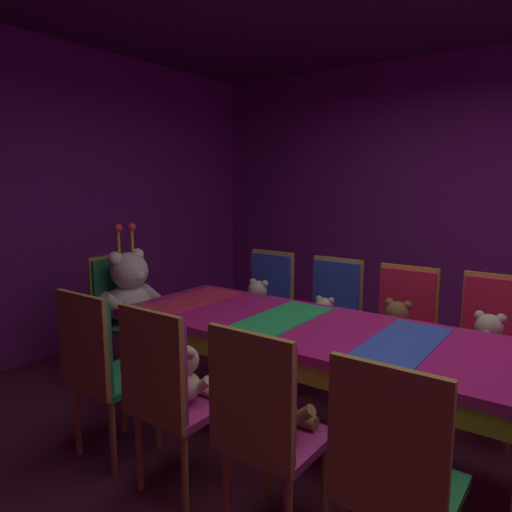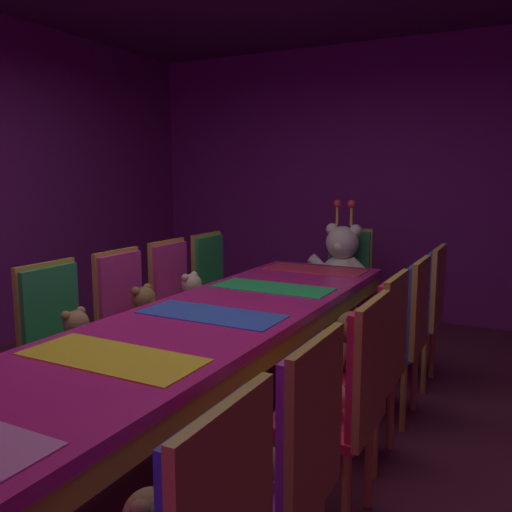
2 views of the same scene
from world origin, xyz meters
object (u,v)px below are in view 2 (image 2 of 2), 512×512
chair_right_3 (379,350)px  throne_chair (347,271)px  chair_right_2 (352,390)px  teddy_right_4 (382,324)px  teddy_left_4 (192,296)px  chair_right_1 (292,455)px  chair_left_2 (58,332)px  teddy_right_1 (252,451)px  teddy_right_5 (404,300)px  chair_right_4 (406,323)px  teddy_right_2 (318,384)px  banquet_table (211,330)px  chair_right_5 (426,302)px  chair_left_4 (176,293)px  king_teddy_bear (342,262)px  chair_left_5 (215,280)px  teddy_left_2 (77,338)px  teddy_left_3 (145,313)px  teddy_right_3 (350,345)px  chair_left_3 (127,310)px

chair_right_3 → throne_chair: same height
chair_right_2 → teddy_right_4: bearing=-81.7°
teddy_left_4 → chair_right_1: 2.32m
chair_right_1 → chair_right_2: 0.57m
chair_left_2 → teddy_right_1: size_ratio=3.49×
chair_right_2 → chair_right_3: 0.55m
chair_right_1 → teddy_right_5: 2.29m
teddy_right_5 → chair_right_4: bearing=102.9°
teddy_right_1 → teddy_right_2: teddy_right_2 is taller
chair_right_3 → banquet_table: bearing=17.9°
banquet_table → teddy_right_1: banquet_table is taller
chair_right_3 → chair_right_5: size_ratio=1.00×
chair_right_4 → teddy_right_5: size_ratio=2.93×
chair_right_4 → throne_chair: same height
chair_left_4 → teddy_right_2: 1.94m
king_teddy_bear → chair_left_5: bearing=-49.1°
teddy_right_2 → teddy_left_2: bearing=-1.2°
chair_right_1 → chair_right_4: size_ratio=1.00×
teddy_right_5 → banquet_table: bearing=63.9°
teddy_left_3 → throne_chair: (0.69, 2.00, 0.00)m
chair_left_5 → teddy_right_3: size_ratio=2.84×
banquet_table → teddy_right_5: 1.59m
banquet_table → teddy_right_1: (0.70, -0.86, -0.09)m
teddy_left_2 → king_teddy_bear: king_teddy_bear is taller
teddy_right_1 → king_teddy_bear: 3.08m
teddy_right_5 → king_teddy_bear: bearing=-45.4°
banquet_table → chair_left_5: 1.64m
banquet_table → teddy_right_2: teddy_right_2 is taller
teddy_left_3 → teddy_right_2: teddy_right_2 is taller
chair_left_4 → chair_left_5: 0.54m
teddy_left_2 → teddy_right_1: teddy_left_2 is taller
king_teddy_bear → chair_right_2: bearing=19.5°
chair_left_5 → banquet_table: bearing=-58.7°
teddy_right_3 → chair_right_4: 0.58m
teddy_left_2 → chair_left_5: 1.66m
teddy_right_1 → chair_right_1: bearing=-180.0°
chair_left_3 → teddy_right_1: (1.54, -1.17, -0.02)m
chair_left_4 → chair_left_5: (0.00, 0.54, 0.00)m
chair_right_1 → chair_right_3: (-0.02, 1.13, 0.00)m
teddy_left_2 → teddy_right_2: (1.41, -0.03, 0.02)m
chair_right_2 → banquet_table: bearing=-18.6°
teddy_right_5 → teddy_left_2: bearing=50.2°
chair_left_3 → teddy_right_5: size_ratio=2.93×
teddy_left_2 → throne_chair: bearing=74.6°
teddy_left_4 → throne_chair: size_ratio=0.32×
teddy_left_4 → teddy_right_2: 1.83m
teddy_right_4 → king_teddy_bear: size_ratio=0.35×
chair_left_2 → teddy_right_5: (1.55, 1.68, -0.00)m
chair_right_1 → throne_chair: size_ratio=1.00×
teddy_left_3 → chair_right_1: chair_right_1 is taller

